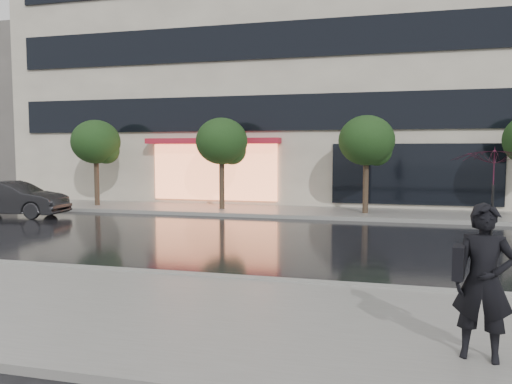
% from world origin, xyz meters
% --- Properties ---
extents(ground, '(120.00, 120.00, 0.00)m').
position_xyz_m(ground, '(0.00, 0.00, 0.00)').
color(ground, black).
rests_on(ground, ground).
extents(sidewalk_near, '(60.00, 4.50, 0.12)m').
position_xyz_m(sidewalk_near, '(0.00, -3.25, 0.06)').
color(sidewalk_near, slate).
rests_on(sidewalk_near, ground).
extents(sidewalk_far, '(60.00, 3.50, 0.12)m').
position_xyz_m(sidewalk_far, '(0.00, 10.25, 0.06)').
color(sidewalk_far, slate).
rests_on(sidewalk_far, ground).
extents(curb_near, '(60.00, 0.25, 0.14)m').
position_xyz_m(curb_near, '(0.00, -1.00, 0.07)').
color(curb_near, gray).
rests_on(curb_near, ground).
extents(curb_far, '(60.00, 0.25, 0.14)m').
position_xyz_m(curb_far, '(0.00, 8.50, 0.07)').
color(curb_far, gray).
rests_on(curb_far, ground).
extents(office_building, '(30.00, 12.76, 18.00)m').
position_xyz_m(office_building, '(-0.00, 17.97, 9.00)').
color(office_building, beige).
rests_on(office_building, ground).
extents(bg_building_left, '(14.00, 10.00, 12.00)m').
position_xyz_m(bg_building_left, '(-28.00, 26.00, 6.00)').
color(bg_building_left, '#59544F').
rests_on(bg_building_left, ground).
extents(tree_far_west, '(2.20, 2.20, 3.99)m').
position_xyz_m(tree_far_west, '(-8.94, 10.03, 2.92)').
color(tree_far_west, '#33261C').
rests_on(tree_far_west, ground).
extents(tree_mid_west, '(2.20, 2.20, 3.99)m').
position_xyz_m(tree_mid_west, '(-2.94, 10.03, 2.92)').
color(tree_mid_west, '#33261C').
rests_on(tree_mid_west, ground).
extents(tree_mid_east, '(2.20, 2.20, 3.99)m').
position_xyz_m(tree_mid_east, '(3.06, 10.03, 2.92)').
color(tree_mid_east, '#33261C').
rests_on(tree_mid_east, ground).
extents(parked_car, '(4.36, 1.93, 1.39)m').
position_xyz_m(parked_car, '(-10.48, 6.37, 0.70)').
color(parked_car, black).
rests_on(parked_car, ground).
extents(pedestrian_with_umbrella, '(1.10, 1.11, 2.51)m').
position_xyz_m(pedestrian_with_umbrella, '(4.85, -3.99, 1.70)').
color(pedestrian_with_umbrella, black).
rests_on(pedestrian_with_umbrella, sidewalk_near).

